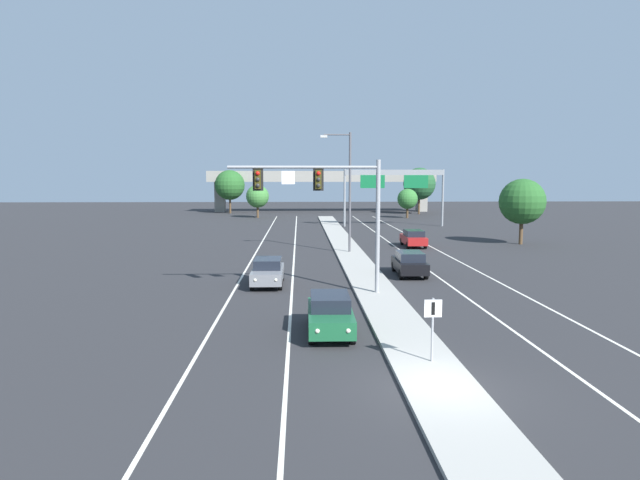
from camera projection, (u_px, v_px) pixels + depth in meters
ground_plane at (440, 389)px, 16.55m from camera, size 260.00×260.00×0.00m
median_island at (367, 278)px, 34.41m from camera, size 2.40×110.00×0.15m
lane_stripe_oncoming_center at (294, 263)px, 41.19m from camera, size 0.14×100.00×0.01m
lane_stripe_receding_center at (417, 262)px, 41.55m from camera, size 0.14×100.00×0.01m
edge_stripe_left at (250, 263)px, 41.06m from camera, size 0.14×100.00×0.01m
edge_stripe_right at (459, 262)px, 41.67m from camera, size 0.14×100.00×0.01m
overhead_signal_mast at (329, 197)px, 29.10m from camera, size 8.16×0.44×7.20m
median_sign_post at (433, 320)px, 18.42m from camera, size 0.60×0.10×2.20m
street_lamp_median at (347, 185)px, 45.59m from camera, size 2.58×0.28×10.00m
car_oncoming_green at (330, 313)px, 22.44m from camera, size 1.86×4.49×1.58m
car_oncoming_grey at (268, 271)px, 32.50m from camera, size 1.83×4.48×1.58m
car_receding_black at (409, 263)px, 35.73m from camera, size 1.91×4.51×1.58m
car_receding_red at (413, 238)px, 50.55m from camera, size 1.85×4.48×1.58m
highway_sign_gantry at (394, 180)px, 71.26m from camera, size 13.28×0.42×7.50m
overpass_bridge at (322, 181)px, 102.97m from camera, size 42.40×6.40×7.65m
tree_far_left_b at (230, 185)px, 98.03m from camera, size 5.39×5.39×7.79m
tree_far_right_c at (419, 184)px, 95.62m from camera, size 5.65×5.65×8.17m
tree_far_left_c at (257, 196)px, 86.87m from camera, size 3.65×3.65×5.28m
tree_far_right_b at (408, 199)px, 86.48m from camera, size 3.23×3.23×4.68m
tree_far_right_a at (522, 202)px, 52.13m from camera, size 4.36×4.36×6.31m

